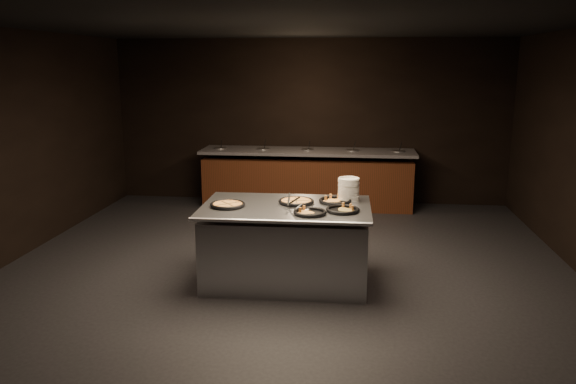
% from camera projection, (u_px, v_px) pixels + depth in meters
% --- Properties ---
extents(room, '(7.02, 8.02, 2.92)m').
position_uv_depth(room, '(282.00, 158.00, 6.15)').
color(room, black).
rests_on(room, ground).
extents(salad_bar, '(3.70, 0.83, 1.18)m').
position_uv_depth(salad_bar, '(307.00, 182.00, 9.82)').
color(salad_bar, '#4C2011').
rests_on(salad_bar, ground).
extents(serving_counter, '(1.91, 1.23, 0.91)m').
position_uv_depth(serving_counter, '(286.00, 246.00, 6.41)').
color(serving_counter, '#B8BBC0').
rests_on(serving_counter, ground).
extents(plate_stack, '(0.25, 0.25, 0.26)m').
position_uv_depth(plate_stack, '(349.00, 189.00, 6.53)').
color(plate_stack, silver).
rests_on(plate_stack, serving_counter).
extents(pan_veggie_whole, '(0.39, 0.39, 0.04)m').
position_uv_depth(pan_veggie_whole, '(228.00, 205.00, 6.27)').
color(pan_veggie_whole, black).
rests_on(pan_veggie_whole, serving_counter).
extents(pan_cheese_whole, '(0.41, 0.41, 0.04)m').
position_uv_depth(pan_cheese_whole, '(296.00, 201.00, 6.42)').
color(pan_cheese_whole, black).
rests_on(pan_cheese_whole, serving_counter).
extents(pan_cheese_slices_a, '(0.38, 0.38, 0.04)m').
position_uv_depth(pan_cheese_slices_a, '(335.00, 201.00, 6.45)').
color(pan_cheese_slices_a, black).
rests_on(pan_cheese_slices_a, serving_counter).
extents(pan_cheese_slices_b, '(0.36, 0.36, 0.04)m').
position_uv_depth(pan_cheese_slices_b, '(310.00, 212.00, 5.95)').
color(pan_cheese_slices_b, black).
rests_on(pan_cheese_slices_b, serving_counter).
extents(pan_veggie_slices, '(0.37, 0.37, 0.04)m').
position_uv_depth(pan_veggie_slices, '(343.00, 210.00, 6.06)').
color(pan_veggie_slices, black).
rests_on(pan_veggie_slices, serving_counter).
extents(server_left, '(0.08, 0.29, 0.14)m').
position_uv_depth(server_left, '(289.00, 200.00, 6.27)').
color(server_left, '#B8BBC0').
rests_on(server_left, serving_counter).
extents(server_right, '(0.26, 0.22, 0.15)m').
position_uv_depth(server_right, '(297.00, 203.00, 6.13)').
color(server_right, '#B8BBC0').
rests_on(server_right, serving_counter).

